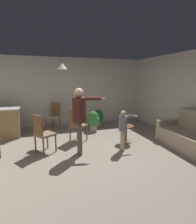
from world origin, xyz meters
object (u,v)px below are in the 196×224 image
at_px(dining_chair_centre_back, 42,132).
at_px(potted_plant_corner, 93,120).
at_px(dining_chair_by_counter, 54,115).
at_px(dining_chair_spare, 77,124).
at_px(spare_remote_on_table, 128,125).
at_px(person_child, 123,126).
at_px(side_table_by_couch, 126,132).
at_px(potted_plant_by_wall, 98,117).
at_px(couch_floral, 191,136).
at_px(person_adult, 80,114).
at_px(kitchen_counter, 0,123).

xyz_separation_m(dining_chair_centre_back, potted_plant_corner, (1.79, 1.48, -0.15)).
bearing_deg(dining_chair_by_counter, dining_chair_spare, 146.68).
bearing_deg(spare_remote_on_table, potted_plant_corner, 111.28).
height_order(dining_chair_centre_back, dining_chair_spare, same).
xyz_separation_m(person_child, spare_remote_on_table, (0.38, 0.43, -0.12)).
height_order(side_table_by_couch, potted_plant_by_wall, potted_plant_by_wall).
relative_size(dining_chair_centre_back, potted_plant_corner, 1.39).
distance_m(side_table_by_couch, dining_chair_spare, 1.49).
height_order(couch_floral, spare_remote_on_table, couch_floral).
bearing_deg(dining_chair_by_counter, dining_chair_centre_back, 117.01).
distance_m(side_table_by_couch, person_adult, 1.65).
xyz_separation_m(person_adult, dining_chair_by_counter, (-0.41, 2.57, -0.48)).
bearing_deg(person_adult, person_child, 97.72).
bearing_deg(potted_plant_corner, kitchen_counter, 175.78).
xyz_separation_m(couch_floral, potted_plant_by_wall, (-1.63, 2.96, 0.03)).
bearing_deg(dining_chair_centre_back, side_table_by_couch, 57.92).
relative_size(person_child, spare_remote_on_table, 8.19).
bearing_deg(spare_remote_on_table, person_child, -131.52).
bearing_deg(potted_plant_corner, dining_chair_centre_back, -140.27).
xyz_separation_m(dining_chair_spare, potted_plant_corner, (0.80, 0.90, -0.15)).
bearing_deg(dining_chair_spare, dining_chair_centre_back, -93.86).
bearing_deg(potted_plant_by_wall, spare_remote_on_table, -83.71).
bearing_deg(dining_chair_spare, kitchen_counter, -150.82).
height_order(kitchen_counter, dining_chair_by_counter, dining_chair_by_counter).
xyz_separation_m(kitchen_counter, potted_plant_corner, (3.05, -0.23, -0.08)).
distance_m(dining_chair_spare, potted_plant_corner, 1.21).
bearing_deg(potted_plant_corner, spare_remote_on_table, -68.72).
distance_m(dining_chair_centre_back, spare_remote_on_table, 2.38).
height_order(couch_floral, potted_plant_by_wall, couch_floral).
bearing_deg(spare_remote_on_table, kitchen_counter, 154.25).
relative_size(potted_plant_corner, potted_plant_by_wall, 1.08).
distance_m(person_adult, person_child, 1.18).
bearing_deg(person_child, spare_remote_on_table, 144.42).
distance_m(dining_chair_by_counter, spare_remote_on_table, 2.96).
xyz_separation_m(dining_chair_spare, potted_plant_by_wall, (1.17, 1.43, -0.18)).
bearing_deg(potted_plant_by_wall, couch_floral, -61.15).
relative_size(side_table_by_couch, potted_plant_by_wall, 0.78).
relative_size(couch_floral, potted_plant_by_wall, 2.77).
bearing_deg(person_adult, couch_floral, 92.65).
relative_size(couch_floral, person_child, 1.73).
bearing_deg(potted_plant_corner, side_table_by_couch, -69.73).
bearing_deg(dining_chair_centre_back, person_adult, 36.03).
bearing_deg(potted_plant_corner, dining_chair_by_counter, 150.99).
relative_size(person_adult, dining_chair_by_counter, 1.65).
bearing_deg(couch_floral, potted_plant_by_wall, 31.77).
height_order(kitchen_counter, potted_plant_corner, kitchen_counter).
bearing_deg(side_table_by_couch, potted_plant_corner, 110.27).
distance_m(kitchen_counter, dining_chair_centre_back, 2.13).
bearing_deg(dining_chair_by_counter, spare_remote_on_table, 169.30).
distance_m(dining_chair_centre_back, potted_plant_corner, 2.33).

